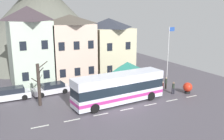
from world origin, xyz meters
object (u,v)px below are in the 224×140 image
townhouse_01 (71,49)px  townhouse_02 (109,47)px  parked_car_00 (10,94)px  transit_bus (119,89)px  parked_car_02 (146,76)px  public_bench (125,81)px  flagpole (169,51)px  harbour_buoy (188,87)px  townhouse_00 (30,46)px  pedestrian_00 (150,85)px  pedestrian_03 (166,82)px  pedestrian_02 (173,88)px  bus_shelter (127,67)px  hilltop_castle (42,15)px  bare_tree_01 (39,84)px  parked_car_01 (52,89)px  pedestrian_01 (163,87)px

townhouse_01 → townhouse_02: townhouse_01 is taller
parked_car_00 → transit_bus: bearing=148.3°
parked_car_02 → public_bench: parked_car_02 is taller
flagpole → harbour_buoy: (-0.93, -5.14, -3.76)m
townhouse_01 → flagpole: size_ratio=1.21×
townhouse_00 → pedestrian_00: size_ratio=6.96×
townhouse_00 → pedestrian_03: bearing=-33.1°
parked_car_00 → pedestrian_02: 19.48m
bus_shelter → flagpole: flagpole is taller
townhouse_01 → hilltop_castle: (0.12, 18.83, 4.23)m
pedestrian_02 → harbour_buoy: size_ratio=1.11×
hilltop_castle → public_bench: size_ratio=19.35×
parked_car_02 → harbour_buoy: 7.24m
parked_car_02 → public_bench: (-3.74, -0.34, -0.18)m
hilltop_castle → pedestrian_00: 30.00m
pedestrian_03 → bare_tree_01: (-16.04, 1.43, 1.51)m
hilltop_castle → parked_car_01: size_ratio=7.01×
townhouse_02 → bus_shelter: bearing=-98.0°
public_bench → townhouse_02: bearing=86.3°
townhouse_01 → hilltop_castle: hilltop_castle is taller
townhouse_01 → parked_car_00: townhouse_01 is taller
parked_car_00 → flagpole: bearing=173.0°
pedestrian_00 → pedestrian_03: size_ratio=0.98×
bus_shelter → pedestrian_00: size_ratio=2.38×
parked_car_01 → public_bench: (10.04, -0.76, -0.17)m
pedestrian_01 → pedestrian_03: 1.74m
townhouse_01 → pedestrian_00: townhouse_01 is taller
pedestrian_00 → bus_shelter: bearing=133.4°
bus_shelter → flagpole: bearing=1.8°
parked_car_01 → pedestrian_01: pedestrian_01 is taller
pedestrian_03 → pedestrian_01: bearing=-142.4°
transit_bus → pedestrian_03: (7.96, 1.75, -0.76)m
townhouse_02 → parked_car_00: 16.51m
transit_bus → parked_car_00: transit_bus is taller
townhouse_02 → bare_tree_01: 15.24m
townhouse_00 → transit_bus: size_ratio=0.98×
harbour_buoy → bare_tree_01: size_ratio=0.29×
parked_car_02 → harbour_buoy: (1.43, -7.10, 0.13)m
parked_car_01 → bare_tree_01: size_ratio=0.94×
pedestrian_01 → pedestrian_02: bearing=-48.5°
hilltop_castle → pedestrian_02: bearing=-72.8°
townhouse_01 → pedestrian_01: townhouse_01 is taller
flagpole → public_bench: bearing=165.1°
transit_bus → parked_car_00: size_ratio=2.40×
harbour_buoy → bare_tree_01: bearing=166.6°
hilltop_castle → townhouse_00: bearing=-107.3°
townhouse_02 → bus_shelter: size_ratio=2.45×
townhouse_00 → hilltop_castle: 19.16m
transit_bus → bus_shelter: (3.32, 3.98, 1.33)m
transit_bus → pedestrian_01: bearing=1.9°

